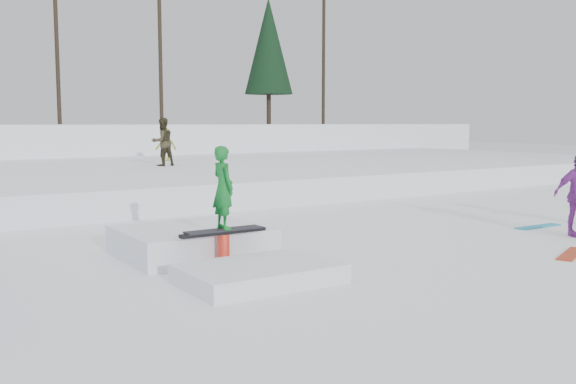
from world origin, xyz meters
TOP-DOWN VIEW (x-y plane):
  - ground at (0.00, 0.00)m, footprint 120.00×120.00m
  - snow_berm at (0.00, 30.00)m, footprint 60.00×14.00m
  - snow_midrise at (0.00, 16.00)m, footprint 50.00×18.00m
  - treeline at (6.18, 28.28)m, footprint 40.24×4.22m
  - walker_olive at (3.12, 15.02)m, footprint 1.01×0.84m
  - walker_ygreen at (4.60, 18.26)m, footprint 0.99×0.64m
  - loose_board_red at (4.50, -1.76)m, footprint 1.40×0.79m
  - loose_board_teal at (6.79, 0.61)m, footprint 1.41×0.31m
  - jib_rail_feature at (-1.58, 1.42)m, footprint 2.60×4.40m

SIDE VIEW (x-z plane):
  - ground at x=0.00m, z-range 0.00..0.00m
  - loose_board_red at x=4.50m, z-range 0.00..0.03m
  - loose_board_teal at x=6.79m, z-range 0.00..0.03m
  - jib_rail_feature at x=-1.58m, z-range -0.75..1.36m
  - snow_midrise at x=0.00m, z-range 0.00..0.80m
  - snow_berm at x=0.00m, z-range 0.00..2.40m
  - walker_ygreen at x=4.60m, z-range 0.80..2.26m
  - walker_olive at x=3.12m, z-range 0.80..2.70m
  - treeline at x=6.18m, z-range 2.20..12.70m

